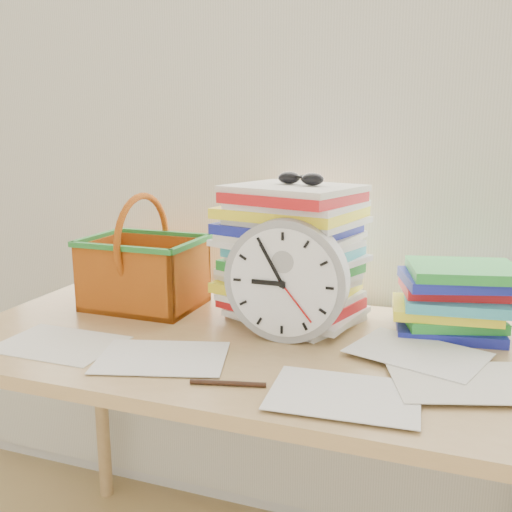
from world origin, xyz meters
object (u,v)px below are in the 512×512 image
at_px(paper_stack, 292,253).
at_px(book_stack, 454,299).
at_px(desk, 256,370).
at_px(clock, 286,280).
at_px(basket, 144,252).

xyz_separation_m(paper_stack, book_stack, (0.39, 0.03, -0.09)).
height_order(desk, clock, clock).
bearing_deg(desk, paper_stack, 78.83).
height_order(desk, book_stack, book_stack).
height_order(clock, book_stack, clock).
distance_m(clock, book_stack, 0.40).
relative_size(clock, book_stack, 1.01).
distance_m(desk, paper_stack, 0.30).
distance_m(desk, clock, 0.23).
xyz_separation_m(desk, basket, (-0.37, 0.14, 0.23)).
distance_m(paper_stack, clock, 0.15).
bearing_deg(book_stack, desk, -154.56).
bearing_deg(desk, clock, 22.17).
xyz_separation_m(book_stack, basket, (-0.79, -0.06, 0.07)).
xyz_separation_m(desk, clock, (0.06, 0.03, 0.21)).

